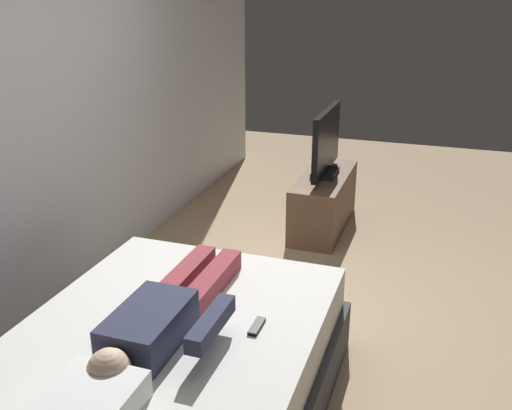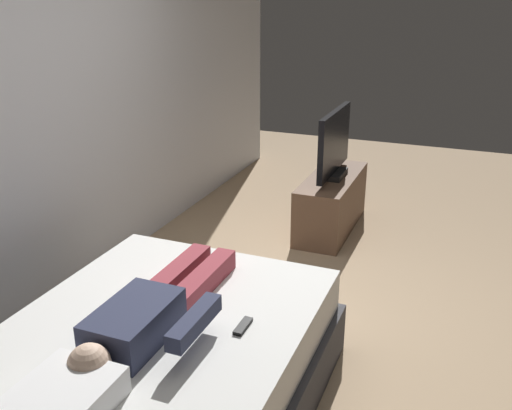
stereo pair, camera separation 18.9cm
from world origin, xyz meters
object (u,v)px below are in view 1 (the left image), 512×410
bed (166,380)px  tv_stand (324,202)px  person (165,314)px  tv (326,144)px  remote (257,326)px

bed → tv_stand: 2.74m
bed → tv_stand: (2.73, -0.18, -0.01)m
bed → person: 0.36m
person → tv: (2.70, -0.18, 0.16)m
bed → tv_stand: bearing=-3.8°
bed → tv: size_ratio=2.20×
person → tv: size_ratio=1.43×
tv → bed: bearing=176.2°
remote → tv_stand: 2.58m
remote → tv: bearing=5.1°
tv_stand → tv: bearing=0.0°
person → remote: 0.44m
bed → tv_stand: bed is taller
tv_stand → tv: (0.00, 0.00, 0.53)m
remote → tv_stand: (2.55, 0.23, -0.30)m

